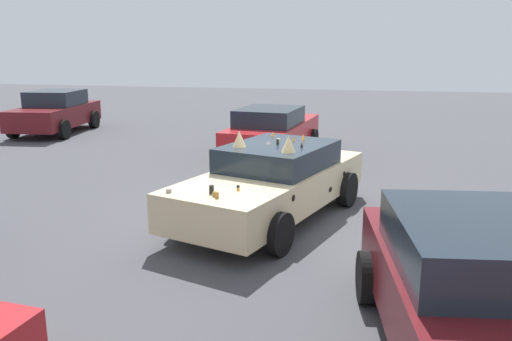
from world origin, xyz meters
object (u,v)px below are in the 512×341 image
parked_sedan_far_right (273,131)px  parked_sedan_near_right (480,297)px  art_car_decorated (273,181)px  parked_sedan_far_left (55,112)px

parked_sedan_far_right → parked_sedan_near_right: 10.42m
art_car_decorated → parked_sedan_far_right: art_car_decorated is taller
art_car_decorated → parked_sedan_far_left: 12.48m
parked_sedan_near_right → parked_sedan_far_left: (12.05, 12.40, 0.02)m
art_car_decorated → parked_sedan_far_left: art_car_decorated is taller
art_car_decorated → parked_sedan_far_left: (7.97, 9.61, 0.06)m
parked_sedan_far_right → parked_sedan_far_left: bearing=80.5°
parked_sedan_far_right → parked_sedan_near_right: (-9.68, -3.85, 0.04)m
parked_sedan_near_right → parked_sedan_far_left: size_ratio=1.05×
parked_sedan_far_right → parked_sedan_far_left: (2.37, 8.54, 0.05)m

